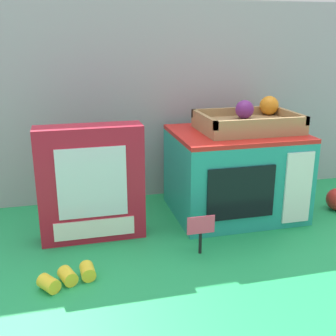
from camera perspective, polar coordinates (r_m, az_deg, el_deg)
name	(u,v)px	position (r m, az deg, el deg)	size (l,w,h in m)	color
ground_plane	(187,223)	(1.23, 2.59, -7.41)	(1.70, 1.70, 0.00)	#219E54
display_back_panel	(165,102)	(1.38, -0.36, 8.93)	(1.61, 0.03, 0.62)	#A0A3A8
toy_microwave	(235,173)	(1.27, 9.01, -0.64)	(0.36, 0.30, 0.25)	teal
food_groups_crate	(249,121)	(1.27, 10.94, 6.21)	(0.28, 0.21, 0.09)	#A37F51
cookie_set_box	(91,184)	(1.11, -10.35, -2.11)	(0.27, 0.08, 0.30)	#B2192D
price_sign	(201,229)	(1.04, 4.46, -8.22)	(0.07, 0.01, 0.10)	black
loose_toy_banana	(68,277)	(0.97, -13.34, -14.15)	(0.13, 0.08, 0.03)	yellow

